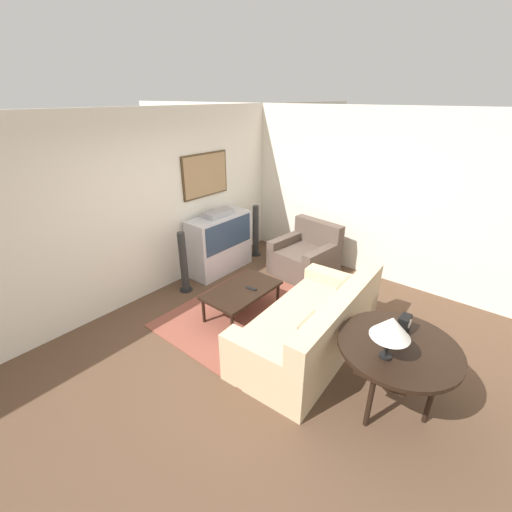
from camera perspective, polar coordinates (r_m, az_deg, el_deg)
The scene contains 14 objects.
ground_plane at distance 4.46m, azimuth 1.13°, elevation -14.12°, with size 12.00×12.00×0.00m, color brown.
wall_back at distance 5.27m, azimuth -17.28°, elevation 7.84°, with size 12.00×0.10×2.70m.
wall_right at distance 5.94m, azimuth 17.47°, elevation 9.69°, with size 0.06×12.00×2.70m.
area_rug at distance 4.94m, azimuth -1.69°, elevation -9.59°, with size 2.18×1.76×0.01m.
tv at distance 5.95m, azimuth -6.02°, elevation 2.21°, with size 1.16×0.46×1.09m.
couch at distance 4.24m, azimuth 9.32°, elevation -11.75°, with size 2.12×1.11×0.86m.
armchair at distance 5.97m, azimuth 8.24°, elevation -0.16°, with size 1.00×1.02×0.87m.
coffee_table at distance 4.76m, azimuth -2.35°, elevation -5.90°, with size 1.07×0.63×0.41m.
console_table at distance 3.58m, azimuth 22.63°, elevation -14.34°, with size 1.12×1.12×0.73m.
table_lamp at distance 3.17m, azimuth 21.63°, elevation -11.01°, with size 0.34×0.34×0.42m.
mantel_clock at distance 3.65m, azimuth 23.44°, elevation -10.46°, with size 0.16×0.10×0.19m.
remote at distance 4.72m, azimuth -0.82°, elevation -5.44°, with size 0.06×0.16×0.02m.
speaker_tower_left at distance 5.39m, azimuth -11.96°, elevation -1.32°, with size 0.20×0.20×0.99m.
speaker_tower_right at distance 6.51m, azimuth -0.05°, elevation 3.98°, with size 0.20×0.20×0.99m.
Camera 1 is at (-2.71, -2.13, 2.83)m, focal length 24.00 mm.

